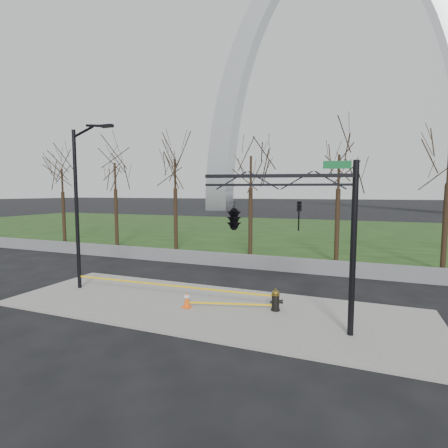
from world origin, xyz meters
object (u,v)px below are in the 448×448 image
at_px(street_light, 80,197).
at_px(traffic_signal_mast, 256,216).
at_px(traffic_cone, 187,299).
at_px(fire_hydrant, 276,300).

xyz_separation_m(street_light, traffic_signal_mast, (9.59, -1.85, -0.55)).
relative_size(traffic_cone, traffic_signal_mast, 0.11).
xyz_separation_m(traffic_cone, street_light, (-6.25, 0.66, 4.25)).
height_order(fire_hydrant, traffic_cone, fire_hydrant).
distance_m(fire_hydrant, street_light, 10.69).
height_order(traffic_cone, traffic_signal_mast, traffic_signal_mast).
bearing_deg(street_light, traffic_cone, -7.74).
xyz_separation_m(traffic_cone, traffic_signal_mast, (3.35, -1.19, 3.71)).
bearing_deg(fire_hydrant, traffic_cone, -179.33).
distance_m(street_light, traffic_signal_mast, 9.79).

